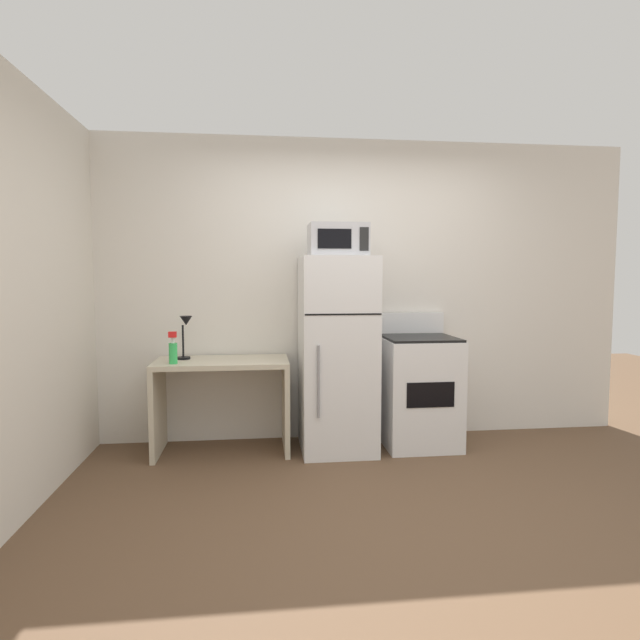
% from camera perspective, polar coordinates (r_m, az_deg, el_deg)
% --- Properties ---
extents(ground_plane, '(12.00, 12.00, 0.00)m').
position_cam_1_polar(ground_plane, '(3.27, 8.59, -20.97)').
color(ground_plane, brown).
extents(wall_back_white, '(5.00, 0.10, 2.60)m').
position_cam_1_polar(wall_back_white, '(4.61, 3.21, 3.30)').
color(wall_back_white, silver).
rests_on(wall_back_white, ground).
extents(desk, '(1.06, 0.55, 0.75)m').
position_cam_1_polar(desk, '(4.30, -10.67, -7.42)').
color(desk, beige).
rests_on(desk, ground).
extents(desk_lamp, '(0.14, 0.12, 0.35)m').
position_cam_1_polar(desk_lamp, '(4.32, -14.59, -1.06)').
color(desk_lamp, black).
rests_on(desk_lamp, desk).
extents(spray_bottle, '(0.06, 0.06, 0.25)m').
position_cam_1_polar(spray_bottle, '(4.14, -15.85, -3.30)').
color(spray_bottle, green).
rests_on(spray_bottle, desk).
extents(refrigerator, '(0.59, 0.66, 1.58)m').
position_cam_1_polar(refrigerator, '(4.24, 1.88, -3.75)').
color(refrigerator, white).
rests_on(refrigerator, ground).
extents(microwave, '(0.46, 0.35, 0.26)m').
position_cam_1_polar(microwave, '(4.18, 1.96, 8.75)').
color(microwave, '#B7B7BC').
rests_on(microwave, refrigerator).
extents(oven_range, '(0.60, 0.61, 1.10)m').
position_cam_1_polar(oven_range, '(4.48, 10.79, -7.58)').
color(oven_range, white).
rests_on(oven_range, ground).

